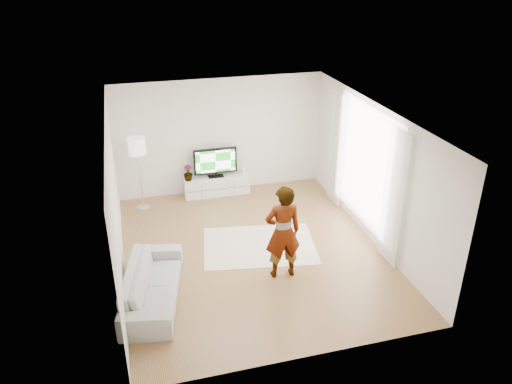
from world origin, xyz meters
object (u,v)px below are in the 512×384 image
object	(u,v)px
player	(283,232)
sofa	(152,284)
rug	(259,245)
floor_lamp	(137,149)
television	(215,162)
media_console	(216,185)

from	to	relation	value
player	sofa	bearing A→B (deg)	3.97
rug	player	xyz separation A→B (m)	(0.13, -1.09, 0.91)
rug	floor_lamp	distance (m)	3.49
television	rug	xyz separation A→B (m)	(0.36, -2.64, -0.84)
television	rug	bearing A→B (deg)	-82.15
rug	sofa	bearing A→B (deg)	-151.71
media_console	player	world-z (taller)	player
player	television	bearing A→B (deg)	-81.12
media_console	television	world-z (taller)	television
media_console	player	distance (m)	3.79
rug	player	bearing A→B (deg)	-83.24
media_console	sofa	distance (m)	4.23
rug	player	size ratio (longest dim) A/B	1.24
player	media_console	bearing A→B (deg)	-81.07
television	player	bearing A→B (deg)	-82.47
rug	floor_lamp	world-z (taller)	floor_lamp
television	player	xyz separation A→B (m)	(0.49, -3.72, 0.07)
media_console	player	bearing A→B (deg)	-82.42
media_console	rug	world-z (taller)	media_console
television	sofa	size ratio (longest dim) A/B	0.48
media_console	rug	size ratio (longest dim) A/B	0.71
sofa	floor_lamp	distance (m)	3.70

